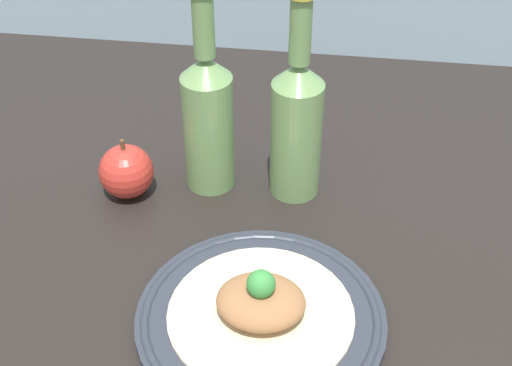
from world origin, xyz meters
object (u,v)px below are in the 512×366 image
object	(u,v)px
apple	(126,171)
cider_bottle_right	(297,122)
plated_food	(261,305)
cider_bottle_left	(208,115)
plate	(261,319)

from	to	relation	value
apple	cider_bottle_right	bearing A→B (deg)	10.37
plated_food	cider_bottle_left	xyz separation A→B (cm)	(-10.07, 24.11, 7.52)
plated_food	cider_bottle_right	size ratio (longest dim) A/B	0.70
cider_bottle_right	plated_food	bearing A→B (deg)	-93.06
plated_food	cider_bottle_right	bearing A→B (deg)	86.94
plated_food	apple	size ratio (longest dim) A/B	2.35
plated_food	apple	world-z (taller)	apple
plate	apple	xyz separation A→B (cm)	(-20.48, 20.12, 2.61)
plate	plated_food	size ratio (longest dim) A/B	1.34
plate	plated_food	world-z (taller)	plated_food
plate	cider_bottle_left	distance (cm)	27.88
apple	plated_food	bearing A→B (deg)	-44.50
cider_bottle_left	apple	world-z (taller)	cider_bottle_left
cider_bottle_right	apple	world-z (taller)	cider_bottle_right
cider_bottle_right	apple	size ratio (longest dim) A/B	3.33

